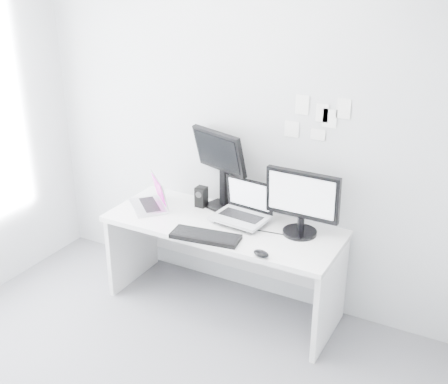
# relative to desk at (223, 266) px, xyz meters

# --- Properties ---
(back_wall) EXTENTS (3.60, 0.00, 3.60)m
(back_wall) POSITION_rel_desk_xyz_m (0.00, 0.35, 0.99)
(back_wall) COLOR #B6B8BB
(back_wall) RESTS_ON ground
(desk) EXTENTS (1.80, 0.70, 0.73)m
(desk) POSITION_rel_desk_xyz_m (0.00, 0.00, 0.00)
(desk) COLOR white
(desk) RESTS_ON ground
(macbook) EXTENTS (0.44, 0.43, 0.26)m
(macbook) POSITION_rel_desk_xyz_m (-0.67, -0.03, 0.50)
(macbook) COLOR #BCBDC1
(macbook) RESTS_ON desk
(speaker) EXTENTS (0.10, 0.10, 0.17)m
(speaker) POSITION_rel_desk_xyz_m (-0.30, 0.19, 0.45)
(speaker) COLOR black
(speaker) RESTS_ON desk
(dell_laptop) EXTENTS (0.43, 0.35, 0.33)m
(dell_laptop) POSITION_rel_desk_xyz_m (0.11, 0.07, 0.53)
(dell_laptop) COLOR silver
(dell_laptop) RESTS_ON desk
(rear_monitor) EXTENTS (0.52, 0.33, 0.67)m
(rear_monitor) POSITION_rel_desk_xyz_m (-0.14, 0.24, 0.70)
(rear_monitor) COLOR black
(rear_monitor) RESTS_ON desk
(samsung_monitor) EXTENTS (0.55, 0.25, 0.50)m
(samsung_monitor) POSITION_rel_desk_xyz_m (0.57, 0.12, 0.61)
(samsung_monitor) COLOR black
(samsung_monitor) RESTS_ON desk
(keyboard) EXTENTS (0.52, 0.25, 0.03)m
(keyboard) POSITION_rel_desk_xyz_m (0.01, -0.27, 0.38)
(keyboard) COLOR black
(keyboard) RESTS_ON desk
(mouse) EXTENTS (0.13, 0.10, 0.04)m
(mouse) POSITION_rel_desk_xyz_m (0.46, -0.31, 0.38)
(mouse) COLOR black
(mouse) RESTS_ON desk
(wall_note_0) EXTENTS (0.10, 0.00, 0.14)m
(wall_note_0) POSITION_rel_desk_xyz_m (0.45, 0.34, 1.26)
(wall_note_0) COLOR white
(wall_note_0) RESTS_ON back_wall
(wall_note_1) EXTENTS (0.09, 0.00, 0.13)m
(wall_note_1) POSITION_rel_desk_xyz_m (0.60, 0.34, 1.22)
(wall_note_1) COLOR white
(wall_note_1) RESTS_ON back_wall
(wall_note_2) EXTENTS (0.10, 0.00, 0.14)m
(wall_note_2) POSITION_rel_desk_xyz_m (0.75, 0.34, 1.26)
(wall_note_2) COLOR white
(wall_note_2) RESTS_ON back_wall
(wall_note_3) EXTENTS (0.11, 0.00, 0.08)m
(wall_note_3) POSITION_rel_desk_xyz_m (0.58, 0.34, 1.05)
(wall_note_3) COLOR white
(wall_note_3) RESTS_ON back_wall
(wall_note_4) EXTENTS (0.10, 0.00, 0.13)m
(wall_note_4) POSITION_rel_desk_xyz_m (0.66, 0.34, 1.18)
(wall_note_4) COLOR white
(wall_note_4) RESTS_ON back_wall
(wall_note_5) EXTENTS (0.11, 0.00, 0.12)m
(wall_note_5) POSITION_rel_desk_xyz_m (0.38, 0.34, 1.07)
(wall_note_5) COLOR white
(wall_note_5) RESTS_ON back_wall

